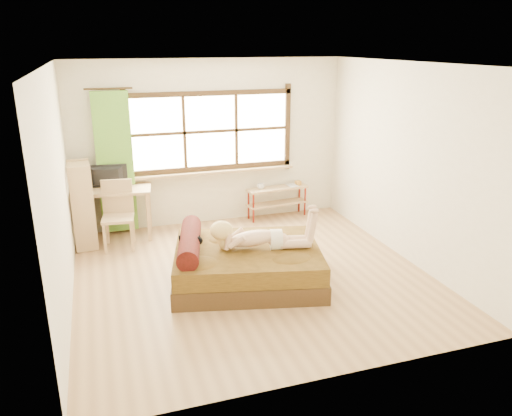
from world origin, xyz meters
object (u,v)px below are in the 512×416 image
object	(u,v)px
pipe_shelf	(278,195)
bookshelf	(83,205)
kitten	(189,243)
desk	(108,196)
chair	(118,210)
woman	(260,227)
bed	(244,263)

from	to	relation	value
pipe_shelf	bookshelf	bearing A→B (deg)	-179.39
kitten	bookshelf	size ratio (longest dim) A/B	0.22
desk	chair	size ratio (longest dim) A/B	1.34
woman	chair	bearing A→B (deg)	145.69
bed	bookshelf	world-z (taller)	bookshelf
chair	bookshelf	world-z (taller)	bookshelf
bed	pipe_shelf	bearing A→B (deg)	73.05
woman	chair	size ratio (longest dim) A/B	1.29
chair	bookshelf	xyz separation A→B (m)	(-0.49, 0.14, 0.09)
kitten	desk	world-z (taller)	desk
chair	bookshelf	size ratio (longest dim) A/B	0.79
pipe_shelf	woman	bearing A→B (deg)	-120.90
pipe_shelf	bed	bearing A→B (deg)	-125.46
woman	pipe_shelf	xyz separation A→B (m)	(1.08, 2.26, -0.34)
desk	chair	xyz separation A→B (m)	(0.11, -0.36, -0.14)
woman	pipe_shelf	world-z (taller)	woman
bookshelf	desk	bearing A→B (deg)	26.67
bookshelf	chair	bearing A→B (deg)	-19.04
bed	desk	distance (m)	2.63
chair	pipe_shelf	size ratio (longest dim) A/B	0.91
bed	chair	xyz separation A→B (m)	(-1.44, 1.72, 0.31)
bed	pipe_shelf	xyz separation A→B (m)	(1.27, 2.20, 0.15)
kitten	desk	size ratio (longest dim) A/B	0.21
kitten	bookshelf	bearing A→B (deg)	138.48
bed	chair	bearing A→B (deg)	143.07
bed	desk	size ratio (longest dim) A/B	1.59
bookshelf	woman	bearing A→B (deg)	-44.98
desk	woman	bearing A→B (deg)	-43.38
woman	chair	world-z (taller)	woman
bed	bookshelf	distance (m)	2.71
kitten	chair	xyz separation A→B (m)	(-0.77, 1.63, -0.02)
desk	chair	world-z (taller)	chair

